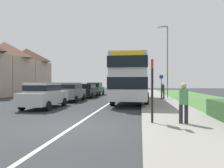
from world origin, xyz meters
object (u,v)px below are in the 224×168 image
(parked_car_grey, at_px, (70,91))
(parked_car_dark_green, at_px, (95,88))
(parked_car_black, at_px, (87,90))
(pedestrian_at_stop, at_px, (184,101))
(double_decker_bus, at_px, (131,77))
(street_lamp_mid, at_px, (167,57))
(parked_car_silver, at_px, (44,94))
(bus_stop_sign, at_px, (152,86))
(cycle_route_sign, at_px, (161,85))
(pedestrian_walking_away, at_px, (163,90))

(parked_car_grey, distance_m, parked_car_dark_green, 9.85)
(parked_car_dark_green, bearing_deg, parked_car_black, -88.44)
(parked_car_grey, relative_size, parked_car_dark_green, 0.89)
(pedestrian_at_stop, bearing_deg, parked_car_black, 117.37)
(double_decker_bus, bearing_deg, street_lamp_mid, 50.18)
(parked_car_silver, relative_size, pedestrian_at_stop, 2.58)
(parked_car_dark_green, xyz_separation_m, bus_stop_sign, (6.61, -19.85, 0.61))
(parked_car_black, bearing_deg, parked_car_dark_green, 91.56)
(parked_car_black, bearing_deg, bus_stop_sign, -66.36)
(parked_car_silver, height_order, bus_stop_sign, bus_stop_sign)
(parked_car_silver, distance_m, cycle_route_sign, 12.94)
(parked_car_silver, xyz_separation_m, bus_stop_sign, (6.74, -4.79, 0.61))
(parked_car_grey, distance_m, pedestrian_at_stop, 12.75)
(parked_car_silver, distance_m, parked_car_grey, 5.20)
(parked_car_dark_green, xyz_separation_m, pedestrian_walking_away, (8.24, -7.64, 0.04))
(parked_car_silver, bearing_deg, street_lamp_mid, 46.96)
(double_decker_bus, distance_m, parked_car_silver, 7.79)
(pedestrian_at_stop, relative_size, street_lamp_mid, 0.22)
(street_lamp_mid, bearing_deg, parked_car_silver, -133.04)
(parked_car_silver, bearing_deg, cycle_route_sign, 49.10)
(parked_car_dark_green, height_order, pedestrian_walking_away, parked_car_dark_green)
(pedestrian_walking_away, xyz_separation_m, cycle_route_sign, (0.09, 2.36, 0.45))
(pedestrian_walking_away, height_order, cycle_route_sign, cycle_route_sign)
(cycle_route_sign, bearing_deg, bus_stop_sign, -96.73)
(pedestrian_walking_away, bearing_deg, parked_car_silver, -138.47)
(parked_car_grey, height_order, pedestrian_at_stop, parked_car_grey)
(parked_car_black, bearing_deg, parked_car_grey, -92.94)
(parked_car_black, height_order, cycle_route_sign, cycle_route_sign)
(parked_car_black, height_order, parked_car_dark_green, parked_car_dark_green)
(parked_car_black, height_order, bus_stop_sign, bus_stop_sign)
(parked_car_grey, height_order, street_lamp_mid, street_lamp_mid)
(double_decker_bus, height_order, cycle_route_sign, double_decker_bus)
(pedestrian_at_stop, distance_m, bus_stop_sign, 1.31)
(parked_car_black, distance_m, pedestrian_walking_away, 8.51)
(pedestrian_walking_away, bearing_deg, bus_stop_sign, -97.61)
(bus_stop_sign, bearing_deg, pedestrian_at_stop, -0.46)
(parked_car_silver, distance_m, street_lamp_mid, 13.59)
(pedestrian_at_stop, height_order, street_lamp_mid, street_lamp_mid)
(double_decker_bus, bearing_deg, parked_car_silver, -135.34)
(parked_car_silver, height_order, parked_car_dark_green, parked_car_dark_green)
(double_decker_bus, height_order, parked_car_black, double_decker_bus)
(pedestrian_at_stop, xyz_separation_m, pedestrian_walking_away, (0.45, 12.22, 0.00))
(parked_car_silver, bearing_deg, pedestrian_walking_away, 41.53)
(parked_car_black, relative_size, parked_car_dark_green, 0.97)
(parked_car_grey, bearing_deg, pedestrian_at_stop, -51.68)
(parked_car_dark_green, bearing_deg, pedestrian_at_stop, -68.56)
(parked_car_grey, bearing_deg, street_lamp_mid, 26.21)
(street_lamp_mid, bearing_deg, pedestrian_walking_away, -105.31)
(parked_car_black, distance_m, cycle_route_sign, 8.22)
(pedestrian_walking_away, relative_size, cycle_route_sign, 0.66)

